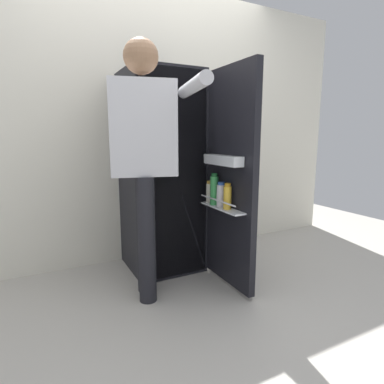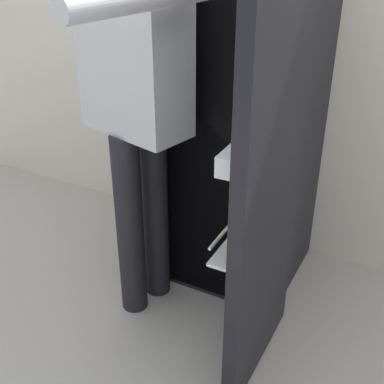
# 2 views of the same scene
# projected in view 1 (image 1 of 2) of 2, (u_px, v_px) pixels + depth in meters

# --- Properties ---
(ground_plane) EXTENTS (6.52, 6.52, 0.00)m
(ground_plane) POSITION_uv_depth(u_px,v_px,m) (190.00, 291.00, 2.33)
(ground_plane) COLOR #B7B2A8
(kitchen_wall) EXTENTS (4.40, 0.10, 2.46)m
(kitchen_wall) POSITION_uv_depth(u_px,v_px,m) (146.00, 126.00, 2.90)
(kitchen_wall) COLOR silver
(kitchen_wall) RESTS_ON ground_plane
(refrigerator) EXTENTS (0.64, 1.17, 1.66)m
(refrigerator) POSITION_uv_depth(u_px,v_px,m) (166.00, 174.00, 2.63)
(refrigerator) COLOR black
(refrigerator) RESTS_ON ground_plane
(person) EXTENTS (0.58, 0.82, 1.75)m
(person) POSITION_uv_depth(u_px,v_px,m) (145.00, 148.00, 2.10)
(person) COLOR black
(person) RESTS_ON ground_plane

